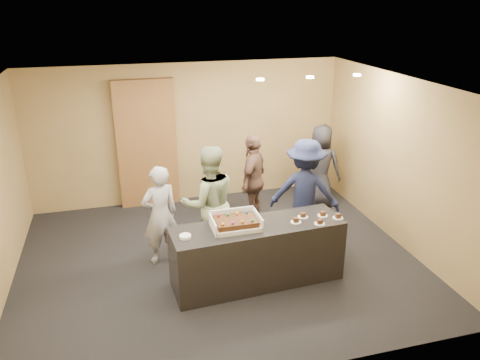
# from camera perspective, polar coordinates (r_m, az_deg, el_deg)

# --- Properties ---
(room) EXTENTS (6.04, 6.00, 2.70)m
(room) POSITION_cam_1_polar(r_m,az_deg,el_deg) (6.80, -2.85, 0.14)
(room) COLOR black
(room) RESTS_ON ground
(serving_counter) EXTENTS (2.44, 0.85, 0.90)m
(serving_counter) POSITION_cam_1_polar(r_m,az_deg,el_deg) (6.66, 2.15, -8.95)
(serving_counter) COLOR black
(serving_counter) RESTS_ON floor
(storage_cabinet) EXTENTS (1.11, 0.15, 2.44)m
(storage_cabinet) POSITION_cam_1_polar(r_m,az_deg,el_deg) (9.00, -11.29, 4.28)
(storage_cabinet) COLOR brown
(storage_cabinet) RESTS_ON floor
(cake_box) EXTENTS (0.65, 0.45, 0.19)m
(cake_box) POSITION_cam_1_polar(r_m,az_deg,el_deg) (6.37, -0.57, -5.39)
(cake_box) COLOR white
(cake_box) RESTS_ON serving_counter
(sheet_cake) EXTENTS (0.55, 0.38, 0.11)m
(sheet_cake) POSITION_cam_1_polar(r_m,az_deg,el_deg) (6.32, -0.52, -5.07)
(sheet_cake) COLOR #341E0B
(sheet_cake) RESTS_ON cake_box
(plate_stack) EXTENTS (0.15, 0.15, 0.04)m
(plate_stack) POSITION_cam_1_polar(r_m,az_deg,el_deg) (6.15, -6.69, -6.85)
(plate_stack) COLOR white
(plate_stack) RESTS_ON serving_counter
(slice_a) EXTENTS (0.15, 0.15, 0.07)m
(slice_a) POSITION_cam_1_polar(r_m,az_deg,el_deg) (6.55, 6.84, -4.95)
(slice_a) COLOR white
(slice_a) RESTS_ON serving_counter
(slice_b) EXTENTS (0.15, 0.15, 0.07)m
(slice_b) POSITION_cam_1_polar(r_m,az_deg,el_deg) (6.71, 7.68, -4.33)
(slice_b) COLOR white
(slice_b) RESTS_ON serving_counter
(slice_c) EXTENTS (0.15, 0.15, 0.07)m
(slice_c) POSITION_cam_1_polar(r_m,az_deg,el_deg) (6.55, 9.69, -5.11)
(slice_c) COLOR white
(slice_c) RESTS_ON serving_counter
(slice_d) EXTENTS (0.15, 0.15, 0.07)m
(slice_d) POSITION_cam_1_polar(r_m,az_deg,el_deg) (6.79, 10.05, -4.14)
(slice_d) COLOR white
(slice_d) RESTS_ON serving_counter
(slice_e) EXTENTS (0.15, 0.15, 0.07)m
(slice_e) POSITION_cam_1_polar(r_m,az_deg,el_deg) (6.76, 11.85, -4.39)
(slice_e) COLOR white
(slice_e) RESTS_ON serving_counter
(person_server_grey) EXTENTS (0.65, 0.51, 1.55)m
(person_server_grey) POSITION_cam_1_polar(r_m,az_deg,el_deg) (7.12, -9.71, -4.21)
(person_server_grey) COLOR #A8A9AD
(person_server_grey) RESTS_ON floor
(person_sage_man) EXTENTS (0.92, 0.73, 1.81)m
(person_sage_man) POSITION_cam_1_polar(r_m,az_deg,el_deg) (7.10, -3.78, -2.83)
(person_sage_man) COLOR #909F77
(person_sage_man) RESTS_ON floor
(person_navy_man) EXTENTS (1.30, 1.08, 1.75)m
(person_navy_man) POSITION_cam_1_polar(r_m,az_deg,el_deg) (7.64, 7.91, -1.42)
(person_navy_man) COLOR #1A203F
(person_navy_man) RESTS_ON floor
(person_brown_extra) EXTENTS (0.89, 1.02, 1.65)m
(person_brown_extra) POSITION_cam_1_polar(r_m,az_deg,el_deg) (8.20, 1.62, 0.01)
(person_brown_extra) COLOR brown
(person_brown_extra) RESTS_ON floor
(person_dark_suit) EXTENTS (0.93, 0.90, 1.61)m
(person_dark_suit) POSITION_cam_1_polar(r_m,az_deg,el_deg) (9.07, 9.75, 1.71)
(person_dark_suit) COLOR black
(person_dark_suit) RESTS_ON floor
(ceiling_spotlights) EXTENTS (1.72, 0.12, 0.03)m
(ceiling_spotlights) POSITION_cam_1_polar(r_m,az_deg,el_deg) (7.40, 8.53, 12.30)
(ceiling_spotlights) COLOR #FFEAC6
(ceiling_spotlights) RESTS_ON ceiling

